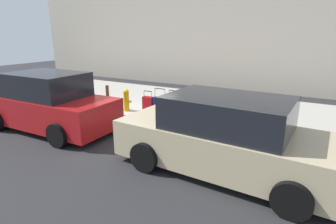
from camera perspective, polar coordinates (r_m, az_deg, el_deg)
The scene contains 14 objects.
ground_plane at distance 9.20m, azimuth -7.90°, elevation -1.71°, with size 40.00×40.00×0.00m, color #28282B.
sidewalk_curb at distance 11.19m, azimuth -0.24°, elevation 2.06°, with size 18.00×5.00×0.14m, color #ADA89E.
suitcase_red_0 at distance 7.98m, azimuth 16.90°, elevation -2.09°, with size 0.42×0.26×0.57m.
suitcase_olive_1 at distance 8.03m, azimuth 13.69°, elevation -1.38°, with size 0.38×0.22×0.66m.
suitcase_teal_2 at distance 8.21m, azimuth 10.65°, elevation -0.28°, with size 0.46×0.25×0.97m.
suitcase_maroon_3 at distance 8.40m, azimuth 7.15°, elevation -0.32°, with size 0.48×0.28×0.65m.
suitcase_silver_4 at distance 8.47m, azimuth 3.79°, elevation 0.57°, with size 0.40×0.27×1.09m.
suitcase_black_5 at distance 8.78m, azimuth 1.25°, elevation 0.62°, with size 0.43×0.25×0.93m.
suitcase_navy_6 at distance 8.97m, azimuth -1.72°, elevation 1.08°, with size 0.44×0.19×0.96m.
suitcase_red_7 at distance 9.20m, azimuth -4.23°, elevation 1.36°, with size 0.36×0.20×0.83m.
fire_hydrant at distance 9.71m, azimuth -8.81°, elevation 2.62°, with size 0.39×0.21×0.80m.
bollard_post at distance 10.05m, azimuth -12.62°, elevation 3.03°, with size 0.12×0.12×0.88m, color brown.
parked_car_beige_0 at distance 5.68m, azimuth 12.18°, elevation -5.33°, with size 4.69×2.17×1.62m.
parked_car_red_1 at distance 8.81m, azimuth -23.83°, elevation 1.63°, with size 4.24×2.00×1.72m.
Camera 1 is at (-5.32, 6.96, 2.81)m, focal length 28.85 mm.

